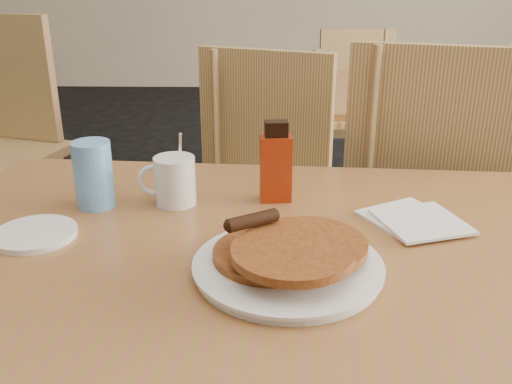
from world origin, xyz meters
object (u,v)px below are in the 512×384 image
pancake_plate (289,259)px  chair_neighbor_near (417,183)px  main_table (251,262)px  chair_neighbor_far (357,100)px  neighbor_table (379,99)px  coffee_mug (174,180)px  chair_wall_extra (0,121)px  syrup_bottle (276,164)px  blue_tumbler (94,174)px  chair_main_far (264,181)px

pancake_plate → chair_neighbor_near: bearing=61.3°
main_table → chair_neighbor_far: bearing=76.3°
neighbor_table → coffee_mug: coffee_mug is taller
neighbor_table → chair_wall_extra: size_ratio=1.25×
syrup_bottle → pancake_plate: bearing=-91.5°
chair_wall_extra → pancake_plate: (1.14, -1.41, 0.15)m
chair_neighbor_far → blue_tumbler: bearing=-119.1°
blue_tumbler → chair_neighbor_far: bearing=66.3°
neighbor_table → blue_tumbler: 1.46m
neighbor_table → pancake_plate: size_ratio=4.06×
chair_neighbor_far → blue_tumbler: chair_neighbor_far is taller
chair_wall_extra → pancake_plate: size_ratio=3.25×
neighbor_table → chair_wall_extra: (-1.56, -0.07, -0.09)m
neighbor_table → syrup_bottle: 1.25m
chair_neighbor_near → pancake_plate: chair_neighbor_near is taller
main_table → syrup_bottle: size_ratio=7.92×
chair_main_far → chair_neighbor_near: chair_neighbor_near is taller
chair_neighbor_near → syrup_bottle: size_ratio=5.87×
coffee_mug → pancake_plate: bearing=-39.1°
main_table → neighbor_table: (0.49, 1.38, -0.00)m
chair_wall_extra → pancake_plate: chair_wall_extra is taller
neighbor_table → coffee_mug: 1.36m
chair_neighbor_far → pancake_plate: (-0.44, -2.20, 0.24)m
pancake_plate → coffee_mug: size_ratio=1.96×
chair_main_far → chair_neighbor_near: 0.47m
chair_wall_extra → blue_tumbler: size_ratio=7.35×
chair_wall_extra → blue_tumbler: 1.37m
neighbor_table → blue_tumbler: blue_tumbler is taller
syrup_bottle → coffee_mug: bearing=-178.7°
coffee_mug → neighbor_table: bearing=72.8°
coffee_mug → syrup_bottle: syrup_bottle is taller
chair_neighbor_near → chair_wall_extra: size_ratio=1.00×
pancake_plate → main_table: bearing=122.0°
chair_neighbor_far → neighbor_table: bearing=-97.2°
chair_main_far → coffee_mug: 0.63m
syrup_bottle → chair_neighbor_far: bearing=71.3°
main_table → syrup_bottle: (0.05, 0.21, 0.12)m
chair_neighbor_far → coffee_mug: coffee_mug is taller
blue_tumbler → neighbor_table: bearing=55.8°
main_table → chair_main_far: chair_main_far is taller
blue_tumbler → chair_main_far: bearing=58.2°
main_table → chair_neighbor_near: bearing=53.7°
chair_wall_extra → neighbor_table: bearing=18.2°
chair_wall_extra → pancake_plate: bearing=-35.5°
chair_main_far → main_table: bearing=-71.1°
chair_neighbor_near → main_table: bearing=-111.5°
pancake_plate → neighbor_table: bearing=74.1°
chair_neighbor_far → coffee_mug: (-0.68, -1.91, 0.27)m
chair_main_far → pancake_plate: bearing=-66.5°
main_table → coffee_mug: size_ratio=8.57×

